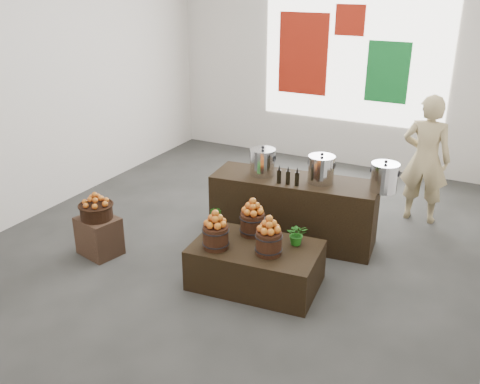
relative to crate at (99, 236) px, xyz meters
The scene contains 24 objects.
ground 1.84m from the crate, 39.78° to the left, with size 7.00×7.00×0.00m, color #3D3C3A.
back_wall 5.18m from the crate, 73.27° to the left, with size 6.00×0.04×4.00m, color silver.
back_opening 5.25m from the crate, 69.87° to the left, with size 3.20×0.02×2.40m, color white.
deco_red_left 4.99m from the crate, 80.17° to the left, with size 0.90×0.04×1.40m, color #9C1A0C.
deco_green_right 5.38m from the crate, 63.59° to the left, with size 0.70×0.04×1.00m, color #116D28.
deco_red_upper 5.40m from the crate, 70.93° to the left, with size 0.50×0.04×0.50m, color #9C1A0C.
crate is the anchor object (origin of this frame).
wicker_basket 0.33m from the crate, ahead, with size 0.39×0.39×0.18m, color black.
apples_in_basket 0.50m from the crate, ahead, with size 0.30×0.30×0.16m, color #990414, non-canonical shape.
display_table 2.03m from the crate, ahead, with size 1.38×0.85×0.48m, color black.
apple_bucket_front_left 1.68m from the crate, ahead, with size 0.28×0.28×0.25m, color #3D1F10.
apples_in_bucket_front_left 1.75m from the crate, ahead, with size 0.21×0.21×0.19m, color #990414, non-canonical shape.
apple_bucket_front_right 2.24m from the crate, ahead, with size 0.28×0.28×0.25m, color #3D1F10.
apples_in_bucket_front_right 2.29m from the crate, ahead, with size 0.21×0.21×0.19m, color #990414, non-canonical shape.
apple_bucket_rear 1.95m from the crate, 14.88° to the left, with size 0.28×0.28×0.25m, color #3D1F10.
apples_in_bucket_rear 2.01m from the crate, 14.88° to the left, with size 0.21×0.21×0.19m, color #990414, non-canonical shape.
herb_garnish_right 2.47m from the crate, 11.66° to the left, with size 0.23×0.20×0.25m, color #1B6515.
herb_garnish_left 1.52m from the crate, 15.93° to the left, with size 0.16×0.13×0.29m, color #1B6515.
counter 2.45m from the crate, 36.25° to the left, with size 2.07×0.66×0.85m, color black.
stock_pot_left 2.23m from the crate, 42.05° to the left, with size 0.32×0.32×0.32m, color silver.
stock_pot_center 2.84m from the crate, 32.80° to the left, with size 0.32×0.32×0.32m, color silver.
stock_pot_right 3.51m from the crate, 27.18° to the left, with size 0.32×0.32×0.32m, color silver.
oil_cruets 2.46m from the crate, 31.86° to the left, with size 0.23×0.06×0.24m, color black, non-canonical shape.
shopper 4.42m from the crate, 40.58° to the left, with size 0.65×0.43×1.78m, color tan.
Camera 1 is at (2.83, -5.57, 3.26)m, focal length 40.00 mm.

